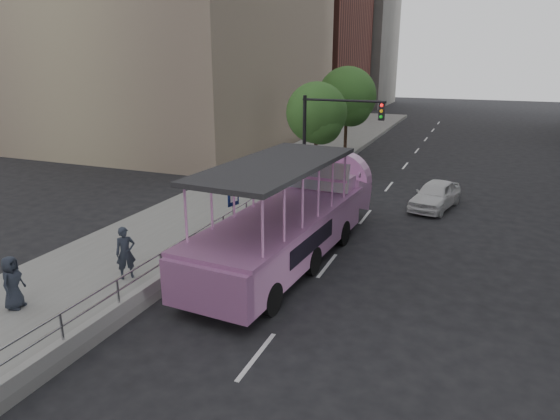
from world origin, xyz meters
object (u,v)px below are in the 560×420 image
(street_tree_near, at_px, (318,115))
(street_tree_far, at_px, (348,99))
(pedestrian_far, at_px, (12,282))
(car, at_px, (435,195))
(duck_boat, at_px, (295,219))
(pedestrian_near, at_px, (126,253))
(parking_sign, at_px, (234,208))
(traffic_signal, at_px, (327,130))

(street_tree_near, xyz_separation_m, street_tree_far, (0.20, 6.00, 0.49))
(pedestrian_far, relative_size, street_tree_near, 0.27)
(pedestrian_far, bearing_deg, car, -46.00)
(duck_boat, relative_size, car, 2.93)
(car, distance_m, pedestrian_near, 15.07)
(car, height_order, pedestrian_far, pedestrian_far)
(car, bearing_deg, street_tree_near, 168.10)
(car, xyz_separation_m, street_tree_near, (-7.10, 3.31, 3.15))
(parking_sign, relative_size, street_tree_far, 0.39)
(car, bearing_deg, pedestrian_far, -109.69)
(duck_boat, height_order, parking_sign, duck_boat)
(car, height_order, parking_sign, parking_sign)
(car, relative_size, pedestrian_far, 2.56)
(car, bearing_deg, traffic_signal, -165.67)
(duck_boat, height_order, street_tree_far, street_tree_far)
(pedestrian_near, distance_m, pedestrian_far, 3.25)
(pedestrian_near, bearing_deg, pedestrian_far, -169.20)
(parking_sign, distance_m, traffic_signal, 8.51)
(parking_sign, bearing_deg, street_tree_far, 90.96)
(duck_boat, height_order, traffic_signal, traffic_signal)
(pedestrian_near, distance_m, street_tree_far, 22.16)
(street_tree_far, bearing_deg, traffic_signal, -81.57)
(traffic_signal, bearing_deg, parking_sign, -97.64)
(parking_sign, bearing_deg, duck_boat, 5.37)
(duck_boat, height_order, pedestrian_near, duck_boat)
(traffic_signal, relative_size, street_tree_near, 0.91)
(car, distance_m, parking_sign, 10.68)
(parking_sign, bearing_deg, pedestrian_near, -111.42)
(pedestrian_near, relative_size, street_tree_near, 0.30)
(duck_boat, height_order, car, duck_boat)
(pedestrian_far, xyz_separation_m, parking_sign, (3.29, 7.06, 0.54))
(pedestrian_near, bearing_deg, street_tree_near, 36.65)
(pedestrian_near, distance_m, street_tree_near, 16.16)
(pedestrian_near, relative_size, pedestrian_far, 1.10)
(duck_boat, height_order, street_tree_near, street_tree_near)
(pedestrian_near, relative_size, street_tree_far, 0.26)
(traffic_signal, bearing_deg, duck_boat, -80.87)
(duck_boat, bearing_deg, pedestrian_near, -132.20)
(street_tree_far, bearing_deg, street_tree_near, -91.91)
(duck_boat, height_order, pedestrian_far, duck_boat)
(street_tree_far, bearing_deg, parking_sign, -89.04)
(pedestrian_near, xyz_separation_m, street_tree_near, (1.17, 15.89, 2.67))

